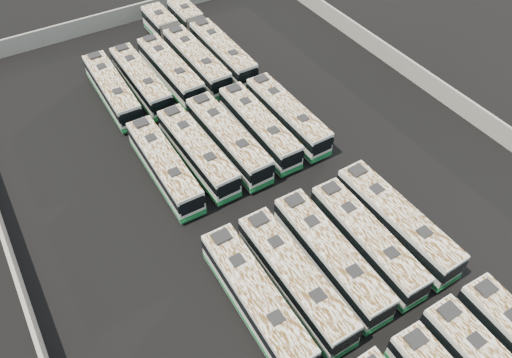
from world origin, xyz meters
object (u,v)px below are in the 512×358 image
Objects in this scene: bus_midfront_center at (330,256)px; bus_back_right at (184,48)px; bus_back_far_left at (112,90)px; bus_back_center at (170,70)px; bus_midback_far_left at (164,166)px; bus_midfront_far_left at (256,299)px; bus_midfront_far_right at (396,221)px; bus_midback_right at (259,127)px; bus_back_left at (141,80)px; bus_midfront_right at (366,240)px; bus_midback_center at (228,139)px; bus_midback_left at (197,152)px; bus_back_far_right at (210,40)px; bus_midfront_left at (295,279)px; bus_midback_far_right at (287,115)px.

bus_midfront_center is 32.70m from bus_back_right.
bus_back_center reaches higher than bus_back_far_left.
bus_midfront_far_left is at bearing -89.47° from bus_midback_far_left.
bus_midback_right is at bearing 100.29° from bus_midfront_far_right.
bus_back_left is at bearing 117.71° from bus_midback_right.
bus_midfront_right is 0.97× the size of bus_midback_center.
bus_back_far_right reaches higher than bus_midback_left.
bus_midback_far_left reaches higher than bus_back_left.
bus_back_right reaches higher than bus_midfront_right.
bus_midback_left is 0.64× the size of bus_back_far_right.
bus_midback_right is 1.01× the size of bus_back_left.
bus_midback_left is (0.08, 16.04, -0.06)m from bus_midfront_left.
bus_midfront_far_right reaches higher than bus_back_far_left.
bus_back_left is at bearing 126.94° from bus_midback_far_right.
bus_back_right is (-3.43, 16.63, 0.05)m from bus_midback_far_right.
bus_midback_center is 6.85m from bus_midback_far_right.
bus_midback_far_right is (10.17, 16.11, -0.06)m from bus_midfront_left.
bus_midback_right reaches higher than bus_back_far_left.
bus_midfront_right is 0.63× the size of bus_back_far_right.
bus_back_center is at bearing -0.92° from bus_back_left.
bus_midfront_right is 0.96× the size of bus_midfront_far_right.
bus_midback_right is 0.63× the size of bus_back_right.
bus_back_far_left is at bearing 102.94° from bus_midback_left.
bus_midfront_center is at bearing 3.64° from bus_midfront_left.
bus_midfront_far_right is at bearing 1.03° from bus_midfront_left.
bus_midfront_far_left reaches higher than bus_midfront_right.
bus_midfront_right is 32.76m from bus_back_right.
bus_midback_center is 1.03× the size of bus_midback_right.
bus_back_left is (-6.86, 13.32, -0.02)m from bus_midback_right.
bus_back_far_left is 0.62× the size of bus_back_right.
bus_midfront_right is at bearing -3.01° from bus_midfront_center.
bus_midback_far_right is at bearing -89.66° from bus_back_far_right.
bus_back_center is (6.78, 13.46, 0.03)m from bus_midback_far_left.
bus_midfront_far_right is 17.24m from bus_midback_center.
bus_midfront_center is 1.04× the size of bus_back_left.
bus_midfront_center is (6.75, 0.14, -0.00)m from bus_midfront_far_left.
bus_midback_far_left is at bearing -128.50° from bus_back_far_right.
bus_back_center is (-3.36, 29.39, 0.04)m from bus_midfront_right.
bus_back_left is (3.27, 0.01, -0.01)m from bus_back_far_left.
bus_midfront_left is 33.43m from bus_back_right.
bus_midfront_far_left is 1.00× the size of bus_midfront_left.
bus_midback_center is at bearing -112.01° from bus_back_far_right.
bus_back_far_left is 6.76m from bus_back_center.
bus_back_center is (6.80, 29.30, -0.03)m from bus_midfront_far_left.
bus_back_far_right reaches higher than bus_midback_far_right.
bus_midback_center is at bearing 103.10° from bus_midfront_right.
bus_midfront_center is 1.04× the size of bus_midfront_right.
bus_midfront_far_left is at bearing -96.66° from bus_back_left.
bus_midfront_far_right reaches higher than bus_back_center.
bus_midback_far_left is 13.49m from bus_midback_far_right.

